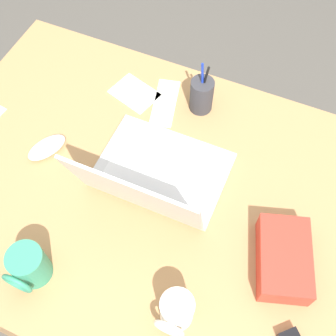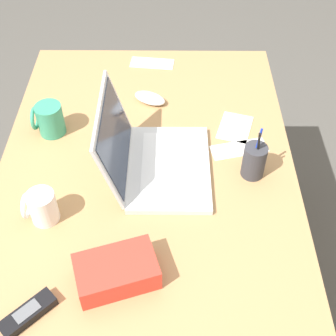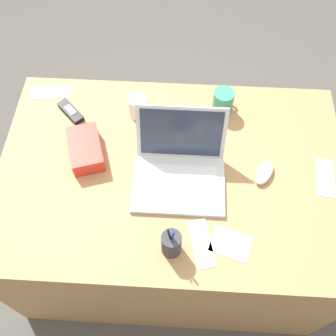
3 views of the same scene
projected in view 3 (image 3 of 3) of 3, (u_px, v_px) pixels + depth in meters
ground_plane at (171, 238)px, 2.12m from camera, size 6.00×6.00×0.00m
desk at (171, 210)px, 1.82m from camera, size 1.34×0.89×0.71m
laptop at (179, 168)px, 1.47m from camera, size 0.34×0.31×0.24m
computer_mouse at (264, 174)px, 1.49m from camera, size 0.10×0.13×0.03m
coffee_mug_white at (138, 106)px, 1.62m from camera, size 0.07×0.09×0.10m
coffee_mug_tall at (223, 101)px, 1.63m from camera, size 0.08×0.10×0.10m
cordless_phone at (71, 112)px, 1.65m from camera, size 0.13×0.13×0.03m
pen_holder at (171, 244)px, 1.31m from camera, size 0.07×0.07×0.17m
snack_bag at (86, 149)px, 1.53m from camera, size 0.17×0.22×0.07m
paper_note_near_laptop at (325, 177)px, 1.50m from camera, size 0.08×0.17×0.00m
paper_note_left at (231, 244)px, 1.36m from camera, size 0.16×0.13×0.00m
paper_note_right at (202, 243)px, 1.36m from camera, size 0.11×0.19×0.00m
paper_note_front at (51, 92)px, 1.72m from camera, size 0.18×0.09×0.00m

